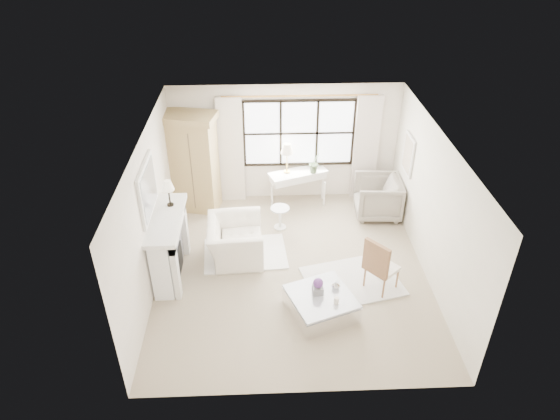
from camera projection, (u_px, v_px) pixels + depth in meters
The scene contains 32 objects.
floor at pixel (292, 270), 9.49m from camera, with size 5.50×5.50×0.00m, color tan.
ceiling at pixel (294, 140), 8.03m from camera, with size 5.50×5.50×0.00m, color white.
wall_back at pixel (285, 143), 11.07m from camera, with size 5.00×5.00×0.00m, color white.
wall_front at pixel (306, 325), 6.45m from camera, with size 5.00×5.00×0.00m, color beige.
wall_left at pixel (150, 214), 8.68m from camera, with size 5.50×5.50×0.00m, color silver.
wall_right at pixel (433, 207), 8.85m from camera, with size 5.50×5.50×0.00m, color silver.
window_pane at pixel (299, 133), 10.93m from camera, with size 2.40×0.02×1.50m, color white.
window_frame at pixel (299, 133), 10.92m from camera, with size 2.50×0.04×1.50m, color black, non-canonical shape.
curtain_rod at pixel (300, 96), 10.41m from camera, with size 0.04×0.04×3.30m, color #B98340.
curtain_left at pixel (231, 151), 11.01m from camera, with size 0.55×0.10×2.47m, color white.
curtain_right at pixel (366, 149), 11.11m from camera, with size 0.55×0.10×2.47m, color beige.
fireplace at pixel (168, 246), 9.07m from camera, with size 0.58×1.66×1.26m.
mirror_frame at pixel (147, 189), 8.41m from camera, with size 0.05×1.15×0.95m, color silver.
mirror_glass at pixel (149, 189), 8.41m from camera, with size 0.02×1.00×0.80m, color silver.
art_frame at pixel (408, 154), 10.17m from camera, with size 0.04×0.62×0.82m, color silver.
art_canvas at pixel (407, 154), 10.17m from camera, with size 0.01×0.52×0.72m, color #BAA990.
mantel_lamp at pixel (168, 187), 8.86m from camera, with size 0.22×0.22×0.51m.
armoire at pixel (193, 162), 10.77m from camera, with size 1.24×0.92×2.24m.
console_table at pixel (298, 187), 11.32m from camera, with size 1.38×0.87×0.80m.
console_lamp at pixel (287, 149), 10.80m from camera, with size 0.28×0.28×0.69m.
orchid_plant at pixel (315, 163), 10.98m from camera, with size 0.26×0.21×0.47m, color #506845.
side_table at pixel (280, 215), 10.50m from camera, with size 0.40×0.40×0.51m.
rug_left at pixel (245, 253), 9.90m from camera, with size 1.61×1.14×0.03m, color white.
rug_right at pixel (352, 281), 9.20m from camera, with size 1.68×1.26×0.03m, color silver.
club_armchair at pixel (235, 240), 9.64m from camera, with size 1.19×1.04×0.77m, color white.
wingback_chair at pixel (378, 197), 10.88m from camera, with size 0.95×0.97×0.89m, color gray.
french_chair at pixel (380, 275), 8.89m from camera, with size 0.68×0.68×1.08m.
coffee_table at pixel (321, 304), 8.45m from camera, with size 1.29×1.29×0.38m.
planter_box at pixel (318, 290), 8.36m from camera, with size 0.18×0.18×0.13m, color gray.
planter_flowers at pixel (318, 283), 8.28m from camera, with size 0.17×0.17×0.17m, color #62327D.
pillar_candle at pixel (336, 300), 8.15m from camera, with size 0.08×0.08×0.12m, color white.
coffee_vase at pixel (336, 285), 8.45m from camera, with size 0.14×0.14×0.15m, color silver.
Camera 1 is at (-0.53, -7.35, 6.10)m, focal length 32.00 mm.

